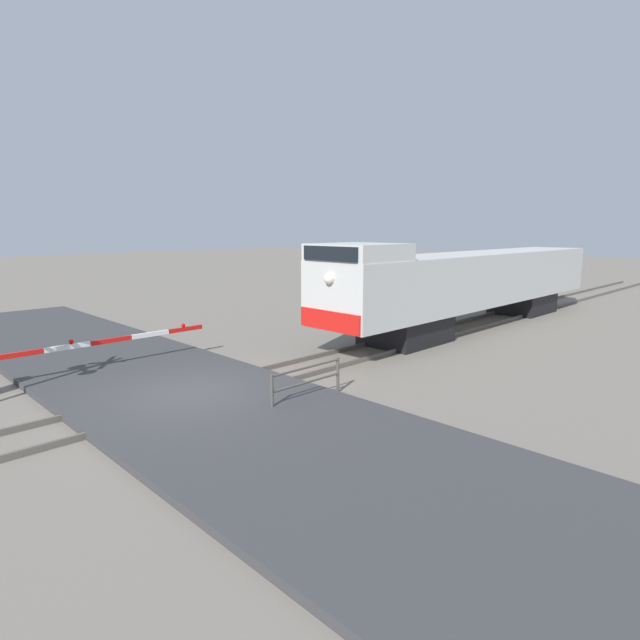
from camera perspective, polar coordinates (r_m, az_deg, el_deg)
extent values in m
plane|color=slate|center=(13.67, -14.47, -8.62)|extent=(160.00, 160.00, 0.00)
cube|color=#59544C|center=(14.24, -15.95, -7.60)|extent=(0.08, 80.00, 0.15)
cube|color=#59544C|center=(13.06, -12.87, -9.10)|extent=(0.08, 80.00, 0.15)
cube|color=#38383A|center=(13.64, -14.48, -8.28)|extent=(36.00, 5.73, 0.17)
cube|color=black|center=(19.76, 9.64, -1.04)|extent=(2.35, 3.20, 1.05)
cube|color=black|center=(28.60, 21.76, 1.84)|extent=(2.35, 3.20, 1.05)
cube|color=silver|center=(23.84, 17.02, 4.54)|extent=(2.76, 18.61, 2.22)
cube|color=silver|center=(17.18, 4.35, 7.59)|extent=(2.70, 2.71, 0.58)
cube|color=black|center=(16.17, 1.10, 7.46)|extent=(2.35, 0.06, 0.46)
cube|color=red|center=(16.41, 1.05, -0.09)|extent=(2.62, 0.08, 0.64)
sphere|color=#F2EACC|center=(16.21, 1.04, 4.67)|extent=(0.36, 0.36, 0.36)
cube|color=red|center=(16.09, -30.77, -3.36)|extent=(0.10, 1.27, 0.14)
cube|color=white|center=(16.42, -26.49, -2.74)|extent=(0.10, 1.27, 0.14)
cube|color=red|center=(16.84, -22.39, -2.13)|extent=(0.10, 1.27, 0.14)
cube|color=white|center=(17.34, -18.52, -1.54)|extent=(0.10, 1.27, 0.14)
cube|color=red|center=(17.92, -14.88, -0.98)|extent=(0.10, 1.27, 0.14)
sphere|color=red|center=(16.43, -26.14, -2.20)|extent=(0.14, 0.14, 0.14)
sphere|color=red|center=(17.86, -15.11, -0.58)|extent=(0.14, 0.14, 0.14)
cylinder|color=#4C4742|center=(12.19, -5.41, -8.30)|extent=(0.08, 0.08, 0.95)
cylinder|color=#4C4742|center=(13.67, 2.02, -6.20)|extent=(0.08, 0.08, 0.95)
cylinder|color=#4C4742|center=(12.78, -1.49, -5.34)|extent=(0.06, 2.27, 0.06)
cylinder|color=#4C4742|center=(12.89, -1.48, -7.00)|extent=(0.06, 2.27, 0.06)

